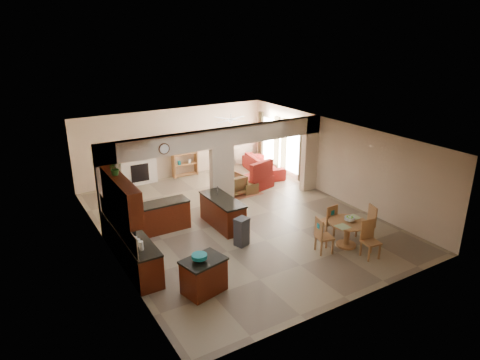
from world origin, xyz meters
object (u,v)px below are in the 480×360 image
dining_table (347,230)px  sofa (263,165)px  kitchen_island (204,276)px  armchair (233,185)px

dining_table → sofa: size_ratio=0.45×
kitchen_island → dining_table: (4.42, -0.08, 0.07)m
armchair → dining_table: bearing=92.9°
sofa → armchair: armchair is taller
sofa → armchair: bearing=131.7°
dining_table → sofa: 6.66m
kitchen_island → dining_table: bearing=-14.1°
dining_table → sofa: (1.53, 6.48, -0.14)m
armchair → sofa: bearing=-153.9°
kitchen_island → sofa: (5.96, 6.40, -0.07)m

